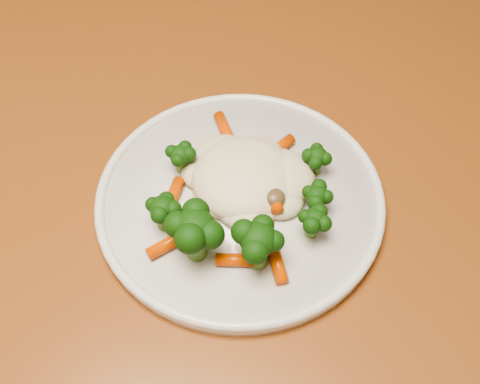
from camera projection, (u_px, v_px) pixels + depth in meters
The scene contains 3 objects.
dining_table at pixel (246, 231), 0.69m from camera, with size 1.34×0.99×0.75m.
plate at pixel (240, 200), 0.59m from camera, with size 0.28×0.28×0.01m, color silver.
meal at pixel (240, 193), 0.56m from camera, with size 0.18×0.20×0.05m.
Camera 1 is at (-0.24, -0.41, 1.23)m, focal length 45.00 mm.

